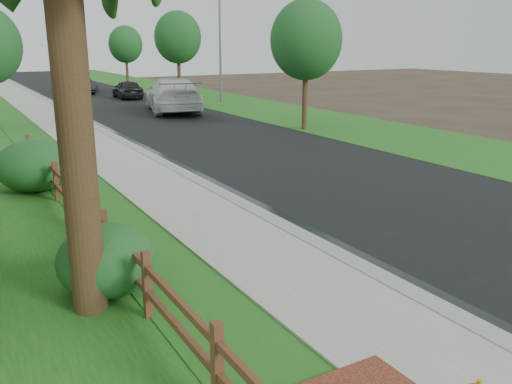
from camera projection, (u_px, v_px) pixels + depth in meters
ground at (460, 341)px, 7.63m from camera, size 120.00×120.00×0.00m
road at (110, 100)px, 39.08m from camera, size 8.00×90.00×0.02m
curb at (49, 103)px, 37.05m from camera, size 0.40×90.00×0.12m
wet_gutter at (54, 103)px, 37.23m from camera, size 0.50×90.00×0.00m
sidewalk at (29, 104)px, 36.43m from camera, size 2.20×90.00×0.10m
verge_far at (198, 96)px, 42.39m from camera, size 6.00×90.00×0.04m
ranch_fence at (89, 217)px, 11.09m from camera, size 0.12×16.92×1.10m
white_suv at (173, 95)px, 32.38m from camera, size 4.38×7.40×2.01m
dark_car_mid at (127, 89)px, 40.11m from camera, size 1.81×4.07×1.36m
dark_car_far at (78, 84)px, 43.91m from camera, size 2.22×4.77×1.51m
streetlight at (218, 36)px, 36.73m from camera, size 1.81×0.60×7.92m
shrub_a at (106, 260)px, 8.91m from camera, size 2.14×2.14×1.21m
shrub_d at (34, 166)px, 15.16m from camera, size 2.34×2.34×1.45m
tree_near_right at (306, 40)px, 24.90m from camera, size 3.33×3.33×6.00m
tree_mid_right at (178, 37)px, 40.26m from camera, size 3.49×3.49×6.33m
tree_far_right at (126, 44)px, 48.51m from camera, size 2.99×2.99×5.52m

